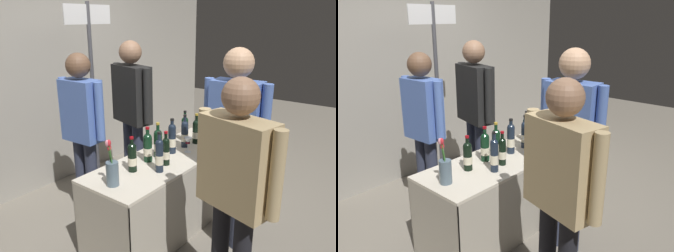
{
  "view_description": "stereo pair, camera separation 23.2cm",
  "coord_description": "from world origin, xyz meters",
  "views": [
    {
      "loc": [
        -2.34,
        -1.8,
        1.98
      ],
      "look_at": [
        0.0,
        0.0,
        1.03
      ],
      "focal_mm": 36.33,
      "sensor_mm": 36.0,
      "label": 1
    },
    {
      "loc": [
        -2.19,
        -1.98,
        1.98
      ],
      "look_at": [
        0.0,
        0.0,
        1.03
      ],
      "focal_mm": 36.33,
      "sensor_mm": 36.0,
      "label": 2
    }
  ],
  "objects": [
    {
      "name": "brochure_stand",
      "position": [
        0.3,
        -0.17,
        0.8
      ],
      "size": [
        0.14,
        0.1,
        0.12
      ],
      "primitive_type": "cube",
      "rotation": [
        -0.1,
        0.0,
        0.55
      ],
      "color": "silver",
      "rests_on": "tasting_table"
    },
    {
      "name": "display_bottle_1",
      "position": [
        -0.43,
        0.05,
        0.87
      ],
      "size": [
        0.08,
        0.08,
        0.31
      ],
      "color": "black",
      "rests_on": "tasting_table"
    },
    {
      "name": "taster_foreground_left",
      "position": [
        -0.57,
        -0.96,
        1.01
      ],
      "size": [
        0.31,
        0.63,
        1.66
      ],
      "rotation": [
        0.0,
        0.0,
        1.34
      ],
      "color": "black",
      "rests_on": "ground_plane"
    },
    {
      "name": "tasting_table",
      "position": [
        0.0,
        0.0,
        0.5
      ],
      "size": [
        1.72,
        0.63,
        0.73
      ],
      "color": "beige",
      "rests_on": "ground_plane"
    },
    {
      "name": "display_bottle_4",
      "position": [
        0.45,
        0.13,
        0.87
      ],
      "size": [
        0.07,
        0.07,
        0.33
      ],
      "color": "black",
      "rests_on": "tasting_table"
    },
    {
      "name": "display_bottle_7",
      "position": [
        0.1,
        0.03,
        0.89
      ],
      "size": [
        0.07,
        0.07,
        0.34
      ],
      "color": "#192333",
      "rests_on": "tasting_table"
    },
    {
      "name": "flower_vase",
      "position": [
        -0.72,
        -0.01,
        0.85
      ],
      "size": [
        0.1,
        0.1,
        0.38
      ],
      "color": "slate",
      "rests_on": "tasting_table"
    },
    {
      "name": "display_bottle_3",
      "position": [
        -0.3,
        -0.14,
        0.89
      ],
      "size": [
        0.07,
        0.07,
        0.35
      ],
      "color": "#192333",
      "rests_on": "tasting_table"
    },
    {
      "name": "display_bottle_0",
      "position": [
        -0.06,
        0.07,
        0.87
      ],
      "size": [
        0.08,
        0.08,
        0.33
      ],
      "color": "black",
      "rests_on": "tasting_table"
    },
    {
      "name": "display_bottle_2",
      "position": [
        -0.2,
        0.08,
        0.87
      ],
      "size": [
        0.08,
        0.08,
        0.32
      ],
      "color": "black",
      "rests_on": "tasting_table"
    },
    {
      "name": "featured_wine_bottle",
      "position": [
        0.3,
        0.02,
        0.88
      ],
      "size": [
        0.07,
        0.07,
        0.34
      ],
      "color": "#192333",
      "rests_on": "tasting_table"
    },
    {
      "name": "booth_signpost",
      "position": [
        0.07,
        1.09,
        1.36
      ],
      "size": [
        0.6,
        0.04,
        2.14
      ],
      "color": "#47474C",
      "rests_on": "ground_plane"
    },
    {
      "name": "ground_plane",
      "position": [
        0.0,
        0.0,
        0.0
      ],
      "size": [
        12.0,
        12.0,
        0.0
      ],
      "primitive_type": "plane",
      "color": "gray"
    },
    {
      "name": "wine_glass_near_vendor",
      "position": [
        0.21,
        -0.08,
        0.84
      ],
      "size": [
        0.08,
        0.08,
        0.15
      ],
      "color": "silver",
      "rests_on": "tasting_table"
    },
    {
      "name": "vendor_assistant",
      "position": [
        -0.36,
        0.76,
        1.0
      ],
      "size": [
        0.24,
        0.55,
        1.68
      ],
      "rotation": [
        0.0,
        0.0,
        -1.5
      ],
      "color": "#2D3347",
      "rests_on": "ground_plane"
    },
    {
      "name": "vendor_presenter",
      "position": [
        0.28,
        0.72,
        1.07
      ],
      "size": [
        0.31,
        0.63,
        1.76
      ],
      "rotation": [
        0.0,
        0.0,
        -1.8
      ],
      "color": "#2D3347",
      "rests_on": "ground_plane"
    },
    {
      "name": "display_bottle_5",
      "position": [
        0.46,
        -0.01,
        0.87
      ],
      "size": [
        0.08,
        0.08,
        0.32
      ],
      "color": "black",
      "rests_on": "tasting_table"
    },
    {
      "name": "taster_foreground_right",
      "position": [
        0.1,
        -0.62,
        1.07
      ],
      "size": [
        0.24,
        0.57,
        1.76
      ],
      "rotation": [
        0.0,
        0.0,
        1.64
      ],
      "color": "#2D3347",
      "rests_on": "ground_plane"
    },
    {
      "name": "display_bottle_6",
      "position": [
        -0.16,
        -0.1,
        0.87
      ],
      "size": [
        0.07,
        0.07,
        0.31
      ],
      "color": "black",
      "rests_on": "tasting_table"
    },
    {
      "name": "back_partition",
      "position": [
        0.0,
        1.76,
        1.48
      ],
      "size": [
        6.09,
        0.12,
        2.96
      ],
      "primitive_type": "cube",
      "color": "#9E998E",
      "rests_on": "ground_plane"
    }
  ]
}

